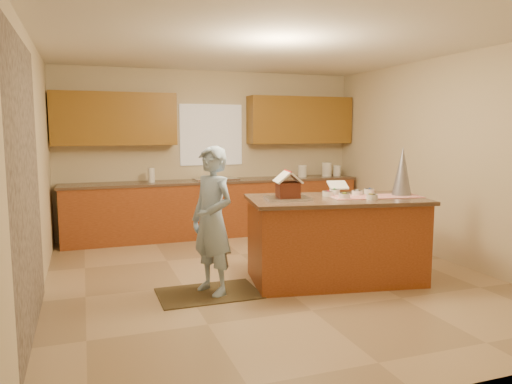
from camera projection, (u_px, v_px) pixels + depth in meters
floor at (270, 277)px, 5.79m from camera, size 5.50×5.50×0.00m
ceiling at (270, 43)px, 5.44m from camera, size 5.50×5.50×0.00m
wall_back at (211, 153)px, 8.19m from camera, size 5.50×5.50×0.00m
wall_front at (429, 192)px, 3.04m from camera, size 5.50×5.50×0.00m
wall_left at (33, 170)px, 4.79m from camera, size 5.50×5.50×0.00m
wall_right at (446, 159)px, 6.44m from camera, size 5.50×5.50×0.00m
stone_accent at (27, 189)px, 4.06m from camera, size 0.00×2.50×2.50m
window_curtain at (211, 135)px, 8.12m from camera, size 1.05×0.03×1.00m
back_counter_base at (216, 209)px, 8.02m from camera, size 4.80×0.60×0.88m
back_counter_top at (216, 181)px, 7.96m from camera, size 4.85×0.63×0.04m
upper_cabinet_left at (115, 119)px, 7.43m from camera, size 1.85×0.35×0.80m
upper_cabinet_right at (300, 120)px, 8.46m from camera, size 1.85×0.35×0.80m
sink at (216, 182)px, 7.96m from camera, size 0.70×0.45×0.12m
faucet at (213, 171)px, 8.11m from camera, size 0.03×0.03×0.28m
island_base at (335, 241)px, 5.62m from camera, size 2.03×1.25×0.93m
island_top at (336, 199)px, 5.56m from camera, size 2.13×1.35×0.04m
table_runner at (375, 196)px, 5.63m from camera, size 1.10×0.55×0.01m
baking_tray at (288, 198)px, 5.40m from camera, size 0.54×0.43×0.03m
cookbook at (338, 185)px, 5.96m from camera, size 0.26×0.22×0.10m
tinsel_tree at (402, 171)px, 5.71m from camera, size 0.27×0.27×0.58m
rug at (209, 293)px, 5.20m from camera, size 1.06×0.69×0.01m
boy at (212, 220)px, 5.12m from camera, size 0.58×0.67×1.56m
canister_a at (302, 171)px, 8.46m from camera, size 0.15×0.15×0.21m
canister_b at (327, 169)px, 8.61m from camera, size 0.17×0.17×0.24m
canister_c at (337, 171)px, 8.69m from camera, size 0.13×0.13×0.19m
paper_towel at (151, 175)px, 7.60m from camera, size 0.10×0.10×0.23m
gingerbread_house at (288, 187)px, 5.39m from camera, size 0.33×0.34×0.30m
candy_bowls at (351, 194)px, 5.68m from camera, size 0.71×0.68×0.06m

